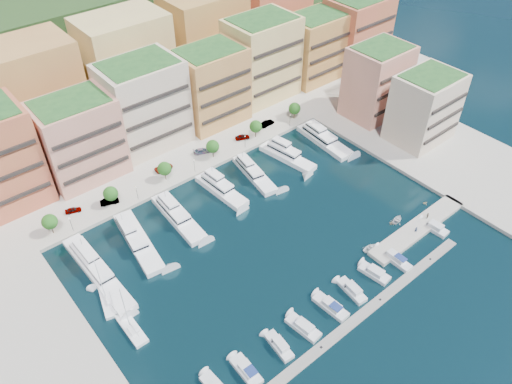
% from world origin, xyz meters
% --- Properties ---
extents(ground, '(400.00, 400.00, 0.00)m').
position_xyz_m(ground, '(0.00, 0.00, 0.00)').
color(ground, black).
rests_on(ground, ground).
extents(north_quay, '(220.00, 64.00, 2.00)m').
position_xyz_m(north_quay, '(0.00, 62.00, 0.00)').
color(north_quay, '#9E998E').
rests_on(north_quay, ground).
extents(east_quay, '(34.00, 76.00, 2.00)m').
position_xyz_m(east_quay, '(62.00, -8.00, 0.00)').
color(east_quay, '#9E998E').
rests_on(east_quay, ground).
extents(hillside, '(240.00, 40.00, 58.00)m').
position_xyz_m(hillside, '(0.00, 110.00, 0.00)').
color(hillside, '#193A17').
rests_on(hillside, ground).
extents(south_pontoon, '(72.00, 2.20, 0.35)m').
position_xyz_m(south_pontoon, '(-3.00, -30.00, 0.00)').
color(south_pontoon, gray).
rests_on(south_pontoon, ground).
extents(finger_pier, '(32.00, 5.00, 2.00)m').
position_xyz_m(finger_pier, '(30.00, -22.00, 0.00)').
color(finger_pier, '#9E998E').
rests_on(finger_pier, ground).
extents(apartment_2, '(20.00, 15.50, 22.80)m').
position_xyz_m(apartment_2, '(-23.00, 49.99, 12.31)').
color(apartment_2, tan).
rests_on(apartment_2, north_quay).
extents(apartment_3, '(22.00, 16.50, 25.80)m').
position_xyz_m(apartment_3, '(-2.00, 51.99, 13.81)').
color(apartment_3, beige).
rests_on(apartment_3, north_quay).
extents(apartment_4, '(20.00, 15.50, 23.80)m').
position_xyz_m(apartment_4, '(20.00, 49.99, 12.81)').
color(apartment_4, tan).
rests_on(apartment_4, north_quay).
extents(apartment_5, '(22.00, 16.50, 26.80)m').
position_xyz_m(apartment_5, '(42.00, 51.99, 14.31)').
color(apartment_5, '#F1D57F').
rests_on(apartment_5, north_quay).
extents(apartment_6, '(20.00, 15.50, 22.80)m').
position_xyz_m(apartment_6, '(64.00, 49.99, 12.31)').
color(apartment_6, '#C39447').
rests_on(apartment_6, north_quay).
extents(apartment_7, '(22.00, 16.50, 24.80)m').
position_xyz_m(apartment_7, '(84.00, 47.99, 13.31)').
color(apartment_7, '#C15340').
rests_on(apartment_7, north_quay).
extents(apartment_east_a, '(18.00, 14.50, 22.80)m').
position_xyz_m(apartment_east_a, '(62.00, 19.99, 12.31)').
color(apartment_east_a, tan).
rests_on(apartment_east_a, east_quay).
extents(apartment_east_b, '(18.00, 14.50, 20.80)m').
position_xyz_m(apartment_east_b, '(62.00, 1.99, 11.31)').
color(apartment_east_b, beige).
rests_on(apartment_east_b, east_quay).
extents(backblock_1, '(26.00, 18.00, 30.00)m').
position_xyz_m(backblock_1, '(-25.00, 74.00, 16.00)').
color(backblock_1, tan).
rests_on(backblock_1, north_quay).
extents(backblock_2, '(26.00, 18.00, 30.00)m').
position_xyz_m(backblock_2, '(5.00, 74.00, 16.00)').
color(backblock_2, '#F1D57F').
rests_on(backblock_2, north_quay).
extents(backblock_3, '(26.00, 18.00, 30.00)m').
position_xyz_m(backblock_3, '(35.00, 74.00, 16.00)').
color(backblock_3, '#C39447').
rests_on(backblock_3, north_quay).
extents(backblock_4, '(26.00, 18.00, 30.00)m').
position_xyz_m(backblock_4, '(65.00, 74.00, 16.00)').
color(backblock_4, '#C15340').
rests_on(backblock_4, north_quay).
extents(tree_0, '(3.80, 3.80, 5.65)m').
position_xyz_m(tree_0, '(-40.00, 33.50, 4.74)').
color(tree_0, '#473323').
rests_on(tree_0, north_quay).
extents(tree_1, '(3.80, 3.80, 5.65)m').
position_xyz_m(tree_1, '(-24.00, 33.50, 4.74)').
color(tree_1, '#473323').
rests_on(tree_1, north_quay).
extents(tree_2, '(3.80, 3.80, 5.65)m').
position_xyz_m(tree_2, '(-8.00, 33.50, 4.74)').
color(tree_2, '#473323').
rests_on(tree_2, north_quay).
extents(tree_3, '(3.80, 3.80, 5.65)m').
position_xyz_m(tree_3, '(8.00, 33.50, 4.74)').
color(tree_3, '#473323').
rests_on(tree_3, north_quay).
extents(tree_4, '(3.80, 3.80, 5.65)m').
position_xyz_m(tree_4, '(24.00, 33.50, 4.74)').
color(tree_4, '#473323').
rests_on(tree_4, north_quay).
extents(tree_5, '(3.80, 3.80, 5.65)m').
position_xyz_m(tree_5, '(40.00, 33.50, 4.74)').
color(tree_5, '#473323').
rests_on(tree_5, north_quay).
extents(lamppost_0, '(0.30, 0.30, 4.20)m').
position_xyz_m(lamppost_0, '(-36.00, 31.20, 3.83)').
color(lamppost_0, black).
rests_on(lamppost_0, north_quay).
extents(lamppost_1, '(0.30, 0.30, 4.20)m').
position_xyz_m(lamppost_1, '(-18.00, 31.20, 3.83)').
color(lamppost_1, black).
rests_on(lamppost_1, north_quay).
extents(lamppost_2, '(0.30, 0.30, 4.20)m').
position_xyz_m(lamppost_2, '(0.00, 31.20, 3.83)').
color(lamppost_2, black).
rests_on(lamppost_2, north_quay).
extents(lamppost_3, '(0.30, 0.30, 4.20)m').
position_xyz_m(lamppost_3, '(18.00, 31.20, 3.83)').
color(lamppost_3, black).
rests_on(lamppost_3, north_quay).
extents(lamppost_4, '(0.30, 0.30, 4.20)m').
position_xyz_m(lamppost_4, '(36.00, 31.20, 3.83)').
color(lamppost_4, black).
rests_on(lamppost_4, north_quay).
extents(yacht_0, '(4.86, 27.64, 7.30)m').
position_xyz_m(yacht_0, '(-37.35, 16.38, 1.21)').
color(yacht_0, white).
rests_on(yacht_0, ground).
extents(yacht_1, '(7.82, 22.85, 7.30)m').
position_xyz_m(yacht_1, '(-25.57, 18.67, 1.09)').
color(yacht_1, white).
rests_on(yacht_1, ground).
extents(yacht_2, '(5.80, 20.77, 7.30)m').
position_xyz_m(yacht_2, '(-13.59, 19.60, 1.21)').
color(yacht_2, white).
rests_on(yacht_2, ground).
extents(yacht_3, '(5.42, 17.61, 7.30)m').
position_xyz_m(yacht_3, '(1.03, 21.04, 1.21)').
color(yacht_3, white).
rests_on(yacht_3, ground).
extents(yacht_4, '(7.23, 18.87, 7.30)m').
position_xyz_m(yacht_4, '(12.21, 20.52, 1.09)').
color(yacht_4, white).
rests_on(yacht_4, ground).
extents(yacht_5, '(6.80, 18.67, 7.30)m').
position_xyz_m(yacht_5, '(24.65, 20.64, 1.21)').
color(yacht_5, white).
rests_on(yacht_5, ground).
extents(yacht_6, '(6.68, 20.84, 7.30)m').
position_xyz_m(yacht_6, '(38.87, 19.61, 1.21)').
color(yacht_6, white).
rests_on(yacht_6, ground).
extents(cruiser_1, '(3.09, 7.47, 2.66)m').
position_xyz_m(cruiser_1, '(-26.58, -24.60, 0.57)').
color(cruiser_1, silver).
rests_on(cruiser_1, ground).
extents(cruiser_2, '(3.11, 7.44, 2.55)m').
position_xyz_m(cruiser_2, '(-18.25, -24.58, 0.55)').
color(cruiser_2, silver).
rests_on(cruiser_2, ground).
extents(cruiser_3, '(3.65, 7.99, 2.55)m').
position_xyz_m(cruiser_3, '(-11.67, -24.58, 0.55)').
color(cruiser_3, silver).
rests_on(cruiser_3, ground).
extents(cruiser_4, '(3.29, 8.42, 2.66)m').
position_xyz_m(cruiser_4, '(-3.66, -24.61, 0.57)').
color(cruiser_4, silver).
rests_on(cruiser_4, ground).
extents(cruiser_5, '(3.35, 7.76, 2.55)m').
position_xyz_m(cruiser_5, '(3.02, -24.58, 0.55)').
color(cruiser_5, silver).
rests_on(cruiser_5, ground).
extents(cruiser_6, '(3.70, 7.47, 2.55)m').
position_xyz_m(cruiser_6, '(10.55, -24.58, 0.55)').
color(cruiser_6, silver).
rests_on(cruiser_6, ground).
extents(cruiser_7, '(2.47, 9.08, 2.66)m').
position_xyz_m(cruiser_7, '(17.51, -24.62, 0.57)').
color(cruiser_7, silver).
rests_on(cruiser_7, ground).
extents(cruiser_9, '(3.13, 7.19, 2.55)m').
position_xyz_m(cruiser_9, '(33.16, -24.58, 0.55)').
color(cruiser_9, silver).
rests_on(cruiser_9, ground).
extents(sailboat_1, '(2.90, 9.59, 13.20)m').
position_xyz_m(sailboat_1, '(-38.72, -2.27, 0.31)').
color(sailboat_1, white).
rests_on(sailboat_1, ground).
extents(sailboat_2, '(5.19, 10.14, 13.20)m').
position_xyz_m(sailboat_2, '(-39.09, 7.27, 0.31)').
color(sailboat_2, white).
rests_on(sailboat_2, ground).
extents(tender_3, '(1.71, 1.58, 0.75)m').
position_xyz_m(tender_3, '(39.31, -17.48, 0.37)').
color(tender_3, beige).
rests_on(tender_3, ground).
extents(tender_0, '(4.00, 2.94, 0.81)m').
position_xyz_m(tender_0, '(15.82, -18.82, 0.40)').
color(tender_0, white).
rests_on(tender_0, ground).
extents(tender_1, '(1.66, 1.50, 0.77)m').
position_xyz_m(tender_1, '(26.55, -16.61, 0.38)').
color(tender_1, '#C5B897').
rests_on(tender_1, ground).
extents(tender_2, '(4.21, 3.42, 0.77)m').
position_xyz_m(tender_2, '(28.65, -16.84, 0.38)').
color(tender_2, white).
rests_on(tender_2, ground).
extents(car_0, '(4.29, 2.86, 1.36)m').
position_xyz_m(car_0, '(-33.09, 37.39, 1.68)').
color(car_0, gray).
rests_on(car_0, north_quay).
extents(car_1, '(5.03, 3.17, 1.56)m').
position_xyz_m(car_1, '(-24.49, 34.37, 1.78)').
color(car_1, gray).
rests_on(car_1, north_quay).
extents(car_2, '(5.32, 2.61, 1.45)m').
position_xyz_m(car_2, '(-6.16, 37.55, 1.73)').
color(car_2, gray).
rests_on(car_2, north_quay).
extents(car_3, '(5.38, 3.67, 1.45)m').
position_xyz_m(car_3, '(6.62, 37.21, 1.72)').
color(car_3, gray).
rests_on(car_3, north_quay).
extents(car_4, '(4.73, 3.22, 1.50)m').
position_xyz_m(car_4, '(20.13, 35.18, 1.75)').
color(car_4, gray).
rests_on(car_4, north_quay).
extents(car_5, '(5.06, 2.02, 1.64)m').
position_xyz_m(car_5, '(30.74, 36.02, 1.82)').
color(car_5, gray).
rests_on(car_5, north_quay).
extents(person_0, '(0.72, 0.75, 1.73)m').
position_xyz_m(person_0, '(27.92, -22.70, 1.86)').
color(person_0, '#2A3754').
rests_on(person_0, finger_pier).
extents(person_1, '(1.00, 0.90, 1.69)m').
position_xyz_m(person_1, '(34.15, -21.50, 1.84)').
color(person_1, '#4A3A2C').
rests_on(person_1, finger_pier).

